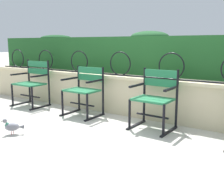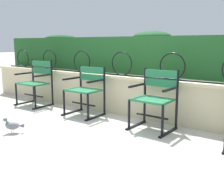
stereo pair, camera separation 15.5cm
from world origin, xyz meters
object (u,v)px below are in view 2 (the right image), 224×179
(park_chair_centre_right, at_px, (155,97))
(pigeon_near_chairs, at_px, (13,125))
(park_chair_leftmost, at_px, (36,81))
(park_chair_centre_left, at_px, (86,89))

(park_chair_centre_right, distance_m, pigeon_near_chairs, 2.03)
(park_chair_leftmost, xyz_separation_m, park_chair_centre_right, (2.64, 0.02, -0.01))
(park_chair_centre_left, bearing_deg, park_chair_centre_right, 0.04)
(park_chair_leftmost, height_order, pigeon_near_chairs, park_chair_leftmost)
(park_chair_centre_right, bearing_deg, pigeon_near_chairs, -137.81)
(park_chair_centre_left, distance_m, park_chair_centre_right, 1.32)
(pigeon_near_chairs, bearing_deg, park_chair_centre_right, 42.19)
(park_chair_leftmost, relative_size, park_chair_centre_left, 1.08)
(park_chair_leftmost, relative_size, pigeon_near_chairs, 3.78)
(park_chair_centre_left, height_order, pigeon_near_chairs, park_chair_centre_left)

